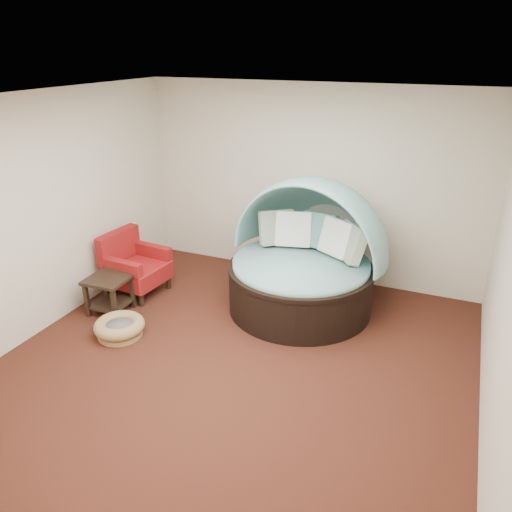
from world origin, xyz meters
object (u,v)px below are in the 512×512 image
at_px(canopy_daybed, 305,250).
at_px(side_table, 109,290).
at_px(red_armchair, 134,265).
at_px(pet_basket, 120,327).

xyz_separation_m(canopy_daybed, side_table, (-2.27, -1.17, -0.48)).
bearing_deg(red_armchair, pet_basket, -58.57).
distance_m(canopy_daybed, pet_basket, 2.51).
distance_m(canopy_daybed, red_armchair, 2.42).
height_order(pet_basket, side_table, side_table).
xyz_separation_m(canopy_daybed, red_armchair, (-2.32, -0.56, -0.40)).
bearing_deg(pet_basket, canopy_daybed, 41.78).
xyz_separation_m(pet_basket, red_armchair, (-0.52, 1.05, 0.29)).
relative_size(red_armchair, side_table, 1.61).
bearing_deg(pet_basket, red_armchair, 116.47).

